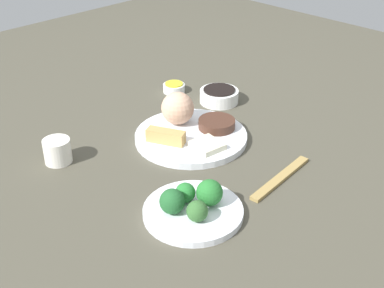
# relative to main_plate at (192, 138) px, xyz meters

# --- Properties ---
(tabletop) EXTENTS (2.20, 2.20, 0.02)m
(tabletop) POSITION_rel_main_plate_xyz_m (-0.00, 0.00, -0.02)
(tabletop) COLOR #474438
(tabletop) RESTS_ON ground
(main_plate) EXTENTS (0.27, 0.27, 0.02)m
(main_plate) POSITION_rel_main_plate_xyz_m (0.00, 0.00, 0.00)
(main_plate) COLOR white
(main_plate) RESTS_ON tabletop
(rice_scoop) EXTENTS (0.08, 0.08, 0.08)m
(rice_scoop) POSITION_rel_main_plate_xyz_m (-0.07, 0.02, 0.05)
(rice_scoop) COLOR tan
(rice_scoop) RESTS_ON main_plate
(spring_roll) EXTENTS (0.09, 0.06, 0.03)m
(spring_roll) POSITION_rel_main_plate_xyz_m (-0.02, -0.07, 0.02)
(spring_roll) COLOR tan
(spring_roll) RESTS_ON main_plate
(crab_rangoon_wonton) EXTENTS (0.07, 0.07, 0.01)m
(crab_rangoon_wonton) POSITION_rel_main_plate_xyz_m (0.07, -0.02, 0.01)
(crab_rangoon_wonton) COLOR beige
(crab_rangoon_wonton) RESTS_ON main_plate
(stir_fry_heap) EXTENTS (0.09, 0.09, 0.02)m
(stir_fry_heap) POSITION_rel_main_plate_xyz_m (0.02, 0.07, 0.02)
(stir_fry_heap) COLOR #45291E
(stir_fry_heap) RESTS_ON main_plate
(broccoli_plate) EXTENTS (0.19, 0.19, 0.01)m
(broccoli_plate) POSITION_rel_main_plate_xyz_m (0.20, -0.20, -0.00)
(broccoli_plate) COLOR white
(broccoli_plate) RESTS_ON tabletop
(broccoli_floret_0) EXTENTS (0.04, 0.04, 0.04)m
(broccoli_floret_0) POSITION_rel_main_plate_xyz_m (0.17, -0.19, 0.03)
(broccoli_floret_0) COLOR #25732F
(broccoli_floret_0) RESTS_ON broccoli_plate
(broccoli_floret_1) EXTENTS (0.04, 0.04, 0.04)m
(broccoli_floret_1) POSITION_rel_main_plate_xyz_m (0.23, -0.22, 0.03)
(broccoli_floret_1) COLOR #32602D
(broccoli_floret_1) RESTS_ON broccoli_plate
(broccoli_floret_3) EXTENTS (0.05, 0.05, 0.05)m
(broccoli_floret_3) POSITION_rel_main_plate_xyz_m (0.21, -0.17, 0.03)
(broccoli_floret_3) COLOR #26712D
(broccoli_floret_3) RESTS_ON broccoli_plate
(broccoli_floret_4) EXTENTS (0.05, 0.05, 0.05)m
(broccoli_floret_4) POSITION_rel_main_plate_xyz_m (0.18, -0.24, 0.03)
(broccoli_floret_4) COLOR #20592A
(broccoli_floret_4) RESTS_ON broccoli_plate
(soy_sauce_bowl) EXTENTS (0.11, 0.11, 0.04)m
(soy_sauce_bowl) POSITION_rel_main_plate_xyz_m (-0.10, 0.20, 0.01)
(soy_sauce_bowl) COLOR white
(soy_sauce_bowl) RESTS_ON tabletop
(soy_sauce_bowl_liquid) EXTENTS (0.09, 0.09, 0.00)m
(soy_sauce_bowl_liquid) POSITION_rel_main_plate_xyz_m (-0.10, 0.20, 0.03)
(soy_sauce_bowl_liquid) COLOR black
(soy_sauce_bowl_liquid) RESTS_ON soy_sauce_bowl
(sauce_ramekin_hot_mustard) EXTENTS (0.06, 0.06, 0.02)m
(sauce_ramekin_hot_mustard) POSITION_rel_main_plate_xyz_m (-0.24, 0.16, 0.00)
(sauce_ramekin_hot_mustard) COLOR white
(sauce_ramekin_hot_mustard) RESTS_ON tabletop
(sauce_ramekin_hot_mustard_liquid) EXTENTS (0.05, 0.05, 0.00)m
(sauce_ramekin_hot_mustard_liquid) POSITION_rel_main_plate_xyz_m (-0.24, 0.16, 0.02)
(sauce_ramekin_hot_mustard_liquid) COLOR yellow
(sauce_ramekin_hot_mustard_liquid) RESTS_ON sauce_ramekin_hot_mustard
(teacup) EXTENTS (0.06, 0.06, 0.06)m
(teacup) POSITION_rel_main_plate_xyz_m (-0.15, -0.28, 0.02)
(teacup) COLOR white
(teacup) RESTS_ON tabletop
(chopsticks_pair) EXTENTS (0.04, 0.20, 0.01)m
(chopsticks_pair) POSITION_rel_main_plate_xyz_m (0.25, 0.02, -0.00)
(chopsticks_pair) COLOR #A1844A
(chopsticks_pair) RESTS_ON tabletop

